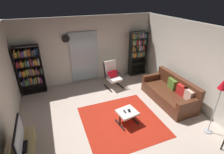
{
  "coord_description": "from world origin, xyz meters",
  "views": [
    {
      "loc": [
        -1.5,
        -3.51,
        3.39
      ],
      "look_at": [
        0.22,
        0.86,
        1.01
      ],
      "focal_mm": 27.23,
      "sensor_mm": 36.0,
      "label": 1
    }
  ],
  "objects_px": {
    "lounge_armchair": "(112,74)",
    "floor_lamp_by_sofa": "(222,89)",
    "leather_sofa": "(170,93)",
    "ottoman": "(127,113)",
    "bookshelf_near_sofa": "(138,49)",
    "wall_clock": "(66,39)",
    "tv_stand": "(24,153)",
    "cell_phone": "(129,111)",
    "television": "(19,139)",
    "bookshelf_near_tv": "(30,69)",
    "tv_remote": "(125,111)"
  },
  "relations": [
    {
      "from": "lounge_armchair",
      "to": "floor_lamp_by_sofa",
      "type": "bearing_deg",
      "value": -65.37
    },
    {
      "from": "leather_sofa",
      "to": "ottoman",
      "type": "xyz_separation_m",
      "value": [
        -1.84,
        -0.45,
        0.02
      ]
    },
    {
      "from": "bookshelf_near_sofa",
      "to": "ottoman",
      "type": "relative_size",
      "value": 3.26
    },
    {
      "from": "wall_clock",
      "to": "tv_stand",
      "type": "bearing_deg",
      "value": -114.55
    },
    {
      "from": "cell_phone",
      "to": "lounge_armchair",
      "type": "bearing_deg",
      "value": 92.56
    },
    {
      "from": "tv_stand",
      "to": "television",
      "type": "distance_m",
      "value": 0.43
    },
    {
      "from": "bookshelf_near_tv",
      "to": "floor_lamp_by_sofa",
      "type": "xyz_separation_m",
      "value": [
        4.37,
        -3.91,
        0.37
      ]
    },
    {
      "from": "tv_remote",
      "to": "floor_lamp_by_sofa",
      "type": "height_order",
      "value": "floor_lamp_by_sofa"
    },
    {
      "from": "television",
      "to": "bookshelf_near_sofa",
      "type": "height_order",
      "value": "bookshelf_near_sofa"
    },
    {
      "from": "bookshelf_near_sofa",
      "to": "lounge_armchair",
      "type": "xyz_separation_m",
      "value": [
        -1.43,
        -0.65,
        -0.62
      ]
    },
    {
      "from": "television",
      "to": "leather_sofa",
      "type": "height_order",
      "value": "television"
    },
    {
      "from": "leather_sofa",
      "to": "lounge_armchair",
      "type": "height_order",
      "value": "lounge_armchair"
    },
    {
      "from": "tv_stand",
      "to": "lounge_armchair",
      "type": "relative_size",
      "value": 1.28
    },
    {
      "from": "bookshelf_near_tv",
      "to": "lounge_armchair",
      "type": "distance_m",
      "value": 2.98
    },
    {
      "from": "tv_stand",
      "to": "leather_sofa",
      "type": "distance_m",
      "value": 4.52
    },
    {
      "from": "leather_sofa",
      "to": "wall_clock",
      "type": "xyz_separation_m",
      "value": [
        -2.94,
        2.52,
        1.54
      ]
    },
    {
      "from": "cell_phone",
      "to": "floor_lamp_by_sofa",
      "type": "xyz_separation_m",
      "value": [
        1.83,
        -1.12,
        0.93
      ]
    },
    {
      "from": "ottoman",
      "to": "cell_phone",
      "type": "relative_size",
      "value": 4.19
    },
    {
      "from": "television",
      "to": "bookshelf_near_tv",
      "type": "xyz_separation_m",
      "value": [
        0.14,
        3.14,
        0.23
      ]
    },
    {
      "from": "bookshelf_near_tv",
      "to": "leather_sofa",
      "type": "xyz_separation_m",
      "value": [
        4.32,
        -2.34,
        -0.65
      ]
    },
    {
      "from": "tv_stand",
      "to": "lounge_armchair",
      "type": "distance_m",
      "value": 3.91
    },
    {
      "from": "bookshelf_near_tv",
      "to": "television",
      "type": "bearing_deg",
      "value": -92.48
    },
    {
      "from": "lounge_armchair",
      "to": "cell_phone",
      "type": "height_order",
      "value": "lounge_armchair"
    },
    {
      "from": "tv_stand",
      "to": "bookshelf_near_tv",
      "type": "distance_m",
      "value": 3.21
    },
    {
      "from": "television",
      "to": "leather_sofa",
      "type": "relative_size",
      "value": 0.47
    },
    {
      "from": "ottoman",
      "to": "floor_lamp_by_sofa",
      "type": "relative_size",
      "value": 0.36
    },
    {
      "from": "television",
      "to": "lounge_armchair",
      "type": "relative_size",
      "value": 0.92
    },
    {
      "from": "tv_stand",
      "to": "bookshelf_near_tv",
      "type": "xyz_separation_m",
      "value": [
        0.14,
        3.14,
        0.66
      ]
    },
    {
      "from": "leather_sofa",
      "to": "ottoman",
      "type": "bearing_deg",
      "value": -166.19
    },
    {
      "from": "tv_stand",
      "to": "tv_remote",
      "type": "height_order",
      "value": "tv_stand"
    },
    {
      "from": "lounge_armchair",
      "to": "wall_clock",
      "type": "height_order",
      "value": "wall_clock"
    },
    {
      "from": "cell_phone",
      "to": "tv_stand",
      "type": "bearing_deg",
      "value": -161.13
    },
    {
      "from": "floor_lamp_by_sofa",
      "to": "bookshelf_near_sofa",
      "type": "bearing_deg",
      "value": 90.94
    },
    {
      "from": "bookshelf_near_sofa",
      "to": "leather_sofa",
      "type": "distance_m",
      "value": 2.49
    },
    {
      "from": "bookshelf_near_tv",
      "to": "wall_clock",
      "type": "xyz_separation_m",
      "value": [
        1.37,
        0.18,
        0.89
      ]
    },
    {
      "from": "cell_phone",
      "to": "wall_clock",
      "type": "bearing_deg",
      "value": 123.02
    },
    {
      "from": "ottoman",
      "to": "lounge_armchair",
      "type": "bearing_deg",
      "value": 79.45
    },
    {
      "from": "leather_sofa",
      "to": "floor_lamp_by_sofa",
      "type": "bearing_deg",
      "value": -88.0
    },
    {
      "from": "ottoman",
      "to": "wall_clock",
      "type": "relative_size",
      "value": 2.02
    },
    {
      "from": "tv_stand",
      "to": "floor_lamp_by_sofa",
      "type": "distance_m",
      "value": 4.69
    },
    {
      "from": "ottoman",
      "to": "bookshelf_near_tv",
      "type": "bearing_deg",
      "value": 131.6
    },
    {
      "from": "television",
      "to": "bookshelf_near_tv",
      "type": "bearing_deg",
      "value": 87.52
    },
    {
      "from": "wall_clock",
      "to": "bookshelf_near_tv",
      "type": "bearing_deg",
      "value": -172.7
    },
    {
      "from": "tv_stand",
      "to": "bookshelf_near_tv",
      "type": "height_order",
      "value": "bookshelf_near_tv"
    },
    {
      "from": "bookshelf_near_tv",
      "to": "wall_clock",
      "type": "relative_size",
      "value": 6.14
    },
    {
      "from": "tv_stand",
      "to": "leather_sofa",
      "type": "bearing_deg",
      "value": 10.09
    },
    {
      "from": "cell_phone",
      "to": "television",
      "type": "bearing_deg",
      "value": -160.91
    },
    {
      "from": "cell_phone",
      "to": "wall_clock",
      "type": "xyz_separation_m",
      "value": [
        -1.17,
        2.97,
        1.45
      ]
    },
    {
      "from": "television",
      "to": "bookshelf_near_sofa",
      "type": "distance_m",
      "value": 5.46
    },
    {
      "from": "bookshelf_near_sofa",
      "to": "tv_remote",
      "type": "height_order",
      "value": "bookshelf_near_sofa"
    }
  ]
}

